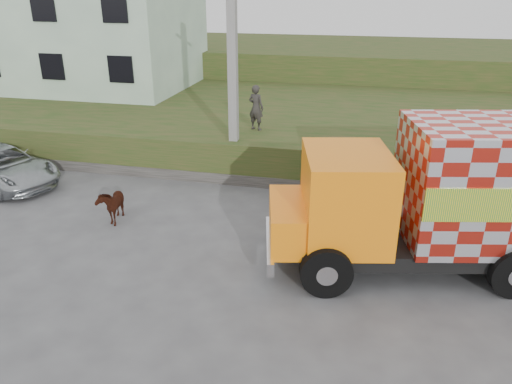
% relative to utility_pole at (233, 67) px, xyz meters
% --- Properties ---
extents(ground, '(120.00, 120.00, 0.00)m').
position_rel_utility_pole_xyz_m(ground, '(1.00, -4.60, -4.08)').
color(ground, '#474749').
rests_on(ground, ground).
extents(embankment, '(40.00, 12.00, 1.50)m').
position_rel_utility_pole_xyz_m(embankment, '(1.00, 5.40, -3.33)').
color(embankment, '#234316').
rests_on(embankment, ground).
extents(embankment_far, '(40.00, 12.00, 3.00)m').
position_rel_utility_pole_xyz_m(embankment_far, '(1.00, 17.40, -2.58)').
color(embankment_far, '#234316').
rests_on(embankment_far, ground).
extents(retaining_strip, '(16.00, 0.50, 0.40)m').
position_rel_utility_pole_xyz_m(retaining_strip, '(-1.00, -0.40, -3.88)').
color(retaining_strip, '#595651').
rests_on(retaining_strip, ground).
extents(building, '(10.00, 8.00, 6.00)m').
position_rel_utility_pole_xyz_m(building, '(-10.00, 8.40, 0.42)').
color(building, '#BAD8B8').
rests_on(building, embankment).
extents(utility_pole, '(1.20, 0.30, 8.00)m').
position_rel_utility_pole_xyz_m(utility_pole, '(0.00, 0.00, 0.00)').
color(utility_pole, gray).
rests_on(utility_pole, ground).
extents(cargo_truck, '(8.84, 4.45, 3.78)m').
position_rel_utility_pole_xyz_m(cargo_truck, '(7.07, -4.69, -2.13)').
color(cargo_truck, black).
rests_on(cargo_truck, ground).
extents(cow, '(0.85, 1.40, 1.10)m').
position_rel_utility_pole_xyz_m(cow, '(-2.72, -4.17, -3.53)').
color(cow, '#35130D').
rests_on(cow, ground).
extents(suv, '(5.31, 3.83, 1.34)m').
position_rel_utility_pole_xyz_m(suv, '(-8.03, -2.33, -3.40)').
color(suv, '#9FA3A8').
rests_on(suv, ground).
extents(pedestrian, '(0.73, 0.60, 1.72)m').
position_rel_utility_pole_xyz_m(pedestrian, '(0.46, 1.55, -1.72)').
color(pedestrian, '#2D2A28').
rests_on(pedestrian, embankment).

